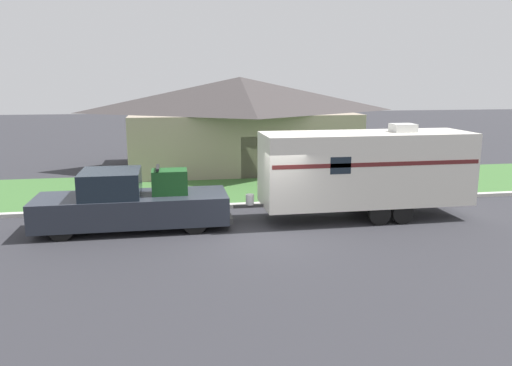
% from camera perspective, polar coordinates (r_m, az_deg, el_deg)
% --- Properties ---
extents(ground_plane, '(120.00, 120.00, 0.00)m').
position_cam_1_polar(ground_plane, '(15.90, 1.62, -6.02)').
color(ground_plane, '#2D2D33').
extents(curb_strip, '(80.00, 0.30, 0.14)m').
position_cam_1_polar(curb_strip, '(19.43, -0.59, -2.50)').
color(curb_strip, beige).
rests_on(curb_strip, ground_plane).
extents(lawn_strip, '(80.00, 7.00, 0.03)m').
position_cam_1_polar(lawn_strip, '(22.96, -2.07, -0.42)').
color(lawn_strip, '#3D6B33').
rests_on(lawn_strip, ground_plane).
extents(house_across_street, '(12.78, 8.07, 4.99)m').
position_cam_1_polar(house_across_street, '(28.09, -1.82, 7.13)').
color(house_across_street, gray).
rests_on(house_across_street, ground_plane).
extents(pickup_truck, '(6.30, 2.08, 2.07)m').
position_cam_1_polar(pickup_truck, '(16.87, -14.11, -2.25)').
color(pickup_truck, black).
rests_on(pickup_truck, ground_plane).
extents(travel_trailer, '(8.37, 2.24, 3.33)m').
position_cam_1_polar(travel_trailer, '(17.96, 12.44, 1.65)').
color(travel_trailer, black).
rests_on(travel_trailer, ground_plane).
extents(mailbox, '(0.48, 0.20, 1.30)m').
position_cam_1_polar(mailbox, '(20.06, -15.01, 0.28)').
color(mailbox, brown).
rests_on(mailbox, ground_plane).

